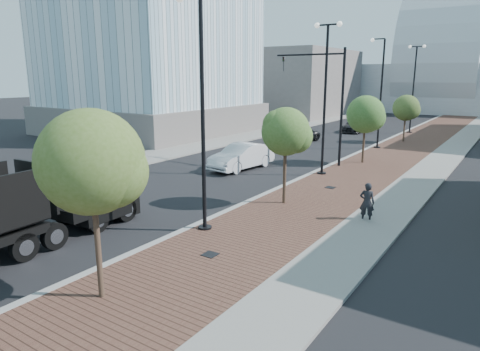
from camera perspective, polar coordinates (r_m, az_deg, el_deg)
The scene contains 23 objects.
sidewalk at distance 44.16m, azimuth 23.50°, elevation 4.06°, with size 7.00×140.00×0.12m, color #4C2D23.
concrete_strip at distance 43.78m, azimuth 26.97°, elevation 3.65°, with size 2.40×140.00×0.13m, color slate.
curb at distance 44.89m, azimuth 19.11°, elevation 4.57°, with size 0.30×140.00×0.14m, color gray.
west_sidewalk at distance 49.70m, azimuth 4.42°, elevation 6.01°, with size 4.00×140.00×0.12m, color slate.
dump_truck at distance 17.39m, azimuth -27.42°, elevation -4.76°, with size 3.02×13.43×3.14m.
white_sedan at distance 29.12m, azimuth 0.19°, elevation 2.54°, with size 1.81×5.20×1.71m, color silver.
dark_car_mid at distance 41.79m, azimuth 7.69°, elevation 5.34°, with size 2.04×4.42×1.23m, color black.
dark_car_far at distance 50.11m, azimuth 15.18°, elevation 6.42°, with size 2.03×5.00×1.45m, color black.
pedestrian at distance 19.38m, azimuth 16.48°, elevation -3.44°, with size 0.64×0.42×1.76m, color black.
streetlight_1 at distance 16.89m, azimuth -5.24°, elevation 6.68°, with size 1.44×0.56×9.21m.
streetlight_2 at distance 27.18m, azimuth 11.19°, elevation 9.95°, with size 1.72×0.56×9.28m.
streetlight_3 at distance 38.58m, azimuth 17.97°, elevation 9.75°, with size 1.44×0.56×9.21m.
streetlight_4 at distance 50.19m, azimuth 21.98°, elevation 10.64°, with size 1.72×0.56×9.28m.
traffic_mast at distance 30.29m, azimuth 11.83°, elevation 10.54°, with size 5.09×0.20×8.00m.
tree_0 at distance 11.96m, azimuth -18.89°, elevation 1.65°, with size 2.83×2.83×5.42m.
tree_1 at distance 20.54m, azimuth 6.21°, elevation 5.77°, with size 2.35×2.30×4.78m.
tree_2 at distance 31.64m, azimuth 16.39°, elevation 7.76°, with size 2.64×2.63×4.86m.
tree_3 at distance 43.23m, azimuth 21.22°, elevation 8.35°, with size 2.45×2.41×4.46m.
tower_podium at distance 49.78m, azimuth -11.42°, elevation 7.47°, with size 19.00×19.00×3.00m, color #68615E.
convention_center at distance 89.03m, azimuth 25.74°, elevation 11.78°, with size 50.00×30.00×50.00m.
commercial_block_nw at distance 70.29m, azimuth 7.55°, elevation 12.08°, with size 14.00×20.00×10.00m, color #68615E.
utility_cover_1 at distance 15.30m, azimuth -3.98°, elevation -10.39°, with size 0.50×0.50×0.02m, color black.
utility_cover_2 at distance 24.47m, azimuth 11.88°, elevation -1.56°, with size 0.50×0.50×0.02m, color black.
Camera 1 is at (11.00, -3.08, 6.24)m, focal length 32.19 mm.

